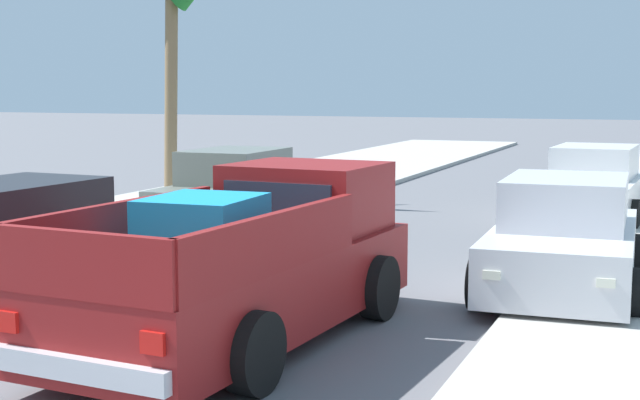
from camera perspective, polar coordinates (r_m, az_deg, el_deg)
sidewalk_left at (r=17.61m, az=-13.48°, el=-1.78°), size 5.25×60.00×0.12m
curb_left at (r=16.93m, az=-10.09°, el=-2.07°), size 0.16×60.00×0.10m
pickup_truck at (r=9.85m, az=-4.52°, el=-4.08°), size 2.46×5.32×1.80m
car_left_near at (r=12.23m, az=-18.37°, el=-2.68°), size 2.18×4.33×1.54m
car_left_mid at (r=19.33m, az=16.85°, el=0.84°), size 2.16×4.32×1.54m
car_right_mid at (r=17.60m, az=-5.25°, el=0.53°), size 2.05×4.27×1.54m
car_left_far at (r=12.43m, az=15.12°, el=-2.41°), size 2.15×4.31×1.54m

